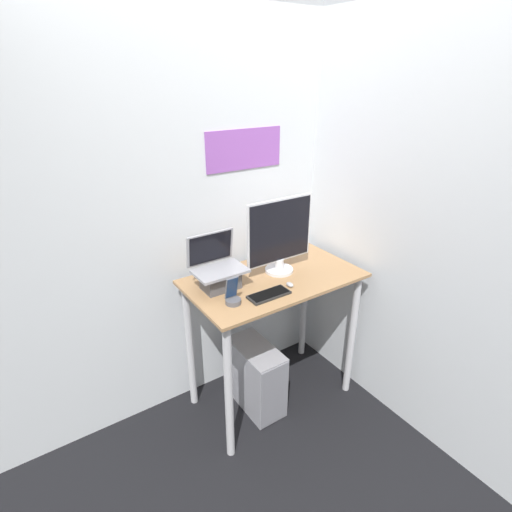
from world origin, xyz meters
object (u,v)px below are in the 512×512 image
at_px(keyboard, 269,295).
at_px(cell_phone, 233,297).
at_px(laptop, 219,273).
at_px(mouse, 290,285).
at_px(computer_tower, 256,377).
at_px(monitor, 280,238).

bearing_deg(keyboard, cell_phone, 167.74).
bearing_deg(keyboard, laptop, 126.45).
distance_m(mouse, cell_phone, 0.38).
distance_m(mouse, computer_tower, 0.77).
height_order(laptop, computer_tower, laptop).
xyz_separation_m(laptop, cell_phone, (-0.03, -0.20, -0.05)).
bearing_deg(mouse, keyboard, -172.78).
relative_size(mouse, computer_tower, 0.12).
bearing_deg(computer_tower, mouse, -44.95).
xyz_separation_m(monitor, mouse, (-0.07, -0.20, -0.22)).
xyz_separation_m(keyboard, computer_tower, (0.02, 0.17, -0.73)).
height_order(mouse, cell_phone, cell_phone).
xyz_separation_m(laptop, keyboard, (0.18, -0.25, -0.08)).
distance_m(keyboard, computer_tower, 0.75).
bearing_deg(monitor, computer_tower, -165.94).
height_order(keyboard, computer_tower, keyboard).
bearing_deg(keyboard, monitor, 43.04).
relative_size(laptop, computer_tower, 0.67).
bearing_deg(laptop, mouse, -32.90).
height_order(cell_phone, computer_tower, cell_phone).
distance_m(laptop, computer_tower, 0.85).
relative_size(cell_phone, computer_tower, 0.34).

